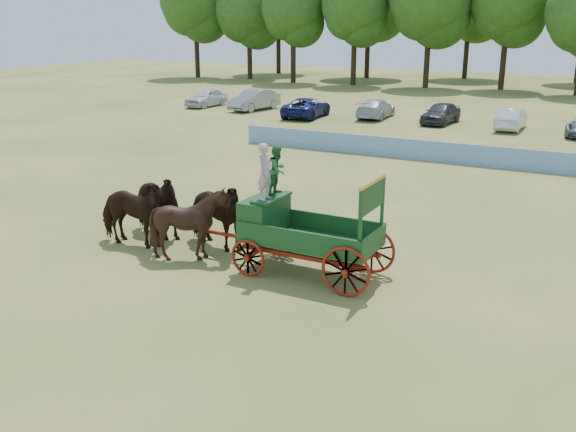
{
  "coord_description": "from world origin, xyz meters",
  "views": [
    {
      "loc": [
        5.96,
        -14.22,
        6.97
      ],
      "look_at": [
        -2.84,
        2.14,
        1.3
      ],
      "focal_mm": 40.0,
      "sensor_mm": 36.0,
      "label": 1
    }
  ],
  "objects": [
    {
      "name": "ground",
      "position": [
        0.0,
        0.0,
        0.0
      ],
      "size": [
        160.0,
        160.0,
        0.0
      ],
      "primitive_type": "plane",
      "color": "#AC8F4D",
      "rests_on": "ground"
    },
    {
      "name": "horse_lead_left",
      "position": [
        -7.68,
        0.59,
        1.12
      ],
      "size": [
        2.75,
        1.45,
        2.24
      ],
      "primitive_type": "imported",
      "rotation": [
        0.0,
        0.0,
        1.66
      ],
      "color": "black",
      "rests_on": "ground"
    },
    {
      "name": "horse_lead_right",
      "position": [
        -7.68,
        1.69,
        1.12
      ],
      "size": [
        2.87,
        1.83,
        2.24
      ],
      "primitive_type": "imported",
      "rotation": [
        0.0,
        0.0,
        1.32
      ],
      "color": "black",
      "rests_on": "ground"
    },
    {
      "name": "horse_wheel_left",
      "position": [
        -5.28,
        0.59,
        1.12
      ],
      "size": [
        2.38,
        2.21,
        2.24
      ],
      "primitive_type": "imported",
      "rotation": [
        0.0,
        0.0,
        1.35
      ],
      "color": "black",
      "rests_on": "ground"
    },
    {
      "name": "horse_wheel_right",
      "position": [
        -5.28,
        1.69,
        1.12
      ],
      "size": [
        2.84,
        1.72,
        2.24
      ],
      "primitive_type": "imported",
      "rotation": [
        0.0,
        0.0,
        1.37
      ],
      "color": "black",
      "rests_on": "ground"
    },
    {
      "name": "farm_dray",
      "position": [
        -2.3,
        1.15,
        1.59
      ],
      "size": [
        6.0,
        2.0,
        3.75
      ],
      "color": "maroon",
      "rests_on": "ground"
    },
    {
      "name": "sponsor_banner",
      "position": [
        -1.0,
        18.0,
        0.53
      ],
      "size": [
        26.0,
        0.08,
        1.05
      ],
      "primitive_type": "cube",
      "color": "#205DB0",
      "rests_on": "ground"
    },
    {
      "name": "parked_cars",
      "position": [
        -0.26,
        30.0,
        0.75
      ],
      "size": [
        53.15,
        7.35,
        1.63
      ],
      "color": "silver",
      "rests_on": "ground"
    }
  ]
}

